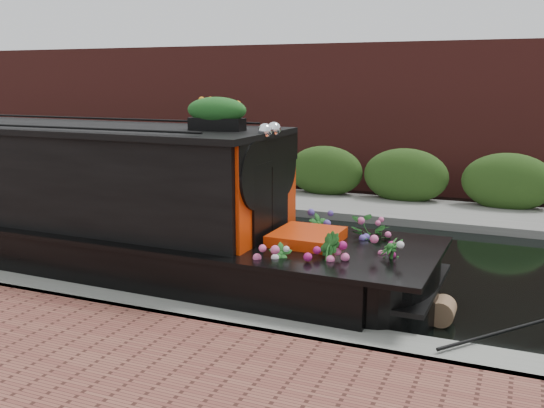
% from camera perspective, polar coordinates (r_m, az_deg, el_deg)
% --- Properties ---
extents(ground, '(80.00, 80.00, 0.00)m').
position_cam_1_polar(ground, '(11.01, -3.27, -4.43)').
color(ground, black).
rests_on(ground, ground).
extents(near_bank_coping, '(40.00, 0.60, 0.50)m').
position_cam_1_polar(near_bank_coping, '(8.34, -13.46, -10.16)').
color(near_bank_coping, gray).
rests_on(near_bank_coping, ground).
extents(far_bank_path, '(40.00, 2.40, 0.34)m').
position_cam_1_polar(far_bank_path, '(14.78, 3.91, -0.24)').
color(far_bank_path, slate).
rests_on(far_bank_path, ground).
extents(far_hedge, '(40.00, 1.10, 2.80)m').
position_cam_1_polar(far_hedge, '(15.62, 4.99, 0.39)').
color(far_hedge, '#284717').
rests_on(far_hedge, ground).
extents(far_brick_wall, '(40.00, 1.00, 8.00)m').
position_cam_1_polar(far_brick_wall, '(17.59, 7.11, 1.63)').
color(far_brick_wall, maroon).
rests_on(far_brick_wall, ground).
extents(narrowboat, '(12.99, 2.51, 3.05)m').
position_cam_1_polar(narrowboat, '(10.97, -22.16, -0.50)').
color(narrowboat, black).
rests_on(narrowboat, ground).
extents(rope_fender, '(0.33, 0.37, 0.33)m').
position_cam_1_polar(rope_fender, '(8.11, 15.71, -9.65)').
color(rope_fender, brown).
rests_on(rope_fender, ground).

